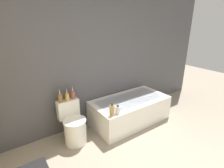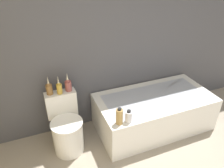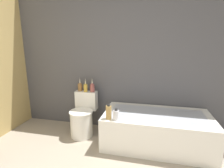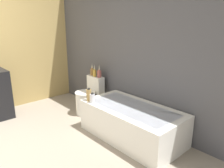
# 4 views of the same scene
# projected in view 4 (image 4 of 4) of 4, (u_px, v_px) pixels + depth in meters

# --- Properties ---
(wall_back_tiled) EXTENTS (6.40, 0.06, 2.60)m
(wall_back_tiled) POSITION_uv_depth(u_px,v_px,m) (117.00, 45.00, 3.83)
(wall_back_tiled) COLOR #4C4C51
(wall_back_tiled) RESTS_ON ground_plane
(bathtub) EXTENTS (1.54, 0.79, 0.49)m
(bathtub) POSITION_uv_depth(u_px,v_px,m) (132.00, 122.00, 3.27)
(bathtub) COLOR white
(bathtub) RESTS_ON ground
(toilet) EXTENTS (0.38, 0.51, 0.69)m
(toilet) POSITION_uv_depth(u_px,v_px,m) (88.00, 98.00, 4.13)
(toilet) COLOR white
(toilet) RESTS_ON ground
(vase_gold) EXTENTS (0.07, 0.07, 0.23)m
(vase_gold) POSITION_uv_depth(u_px,v_px,m) (92.00, 71.00, 4.20)
(vase_gold) COLOR olive
(vase_gold) RESTS_ON toilet
(vase_silver) EXTENTS (0.06, 0.06, 0.23)m
(vase_silver) POSITION_uv_depth(u_px,v_px,m) (95.00, 72.00, 4.10)
(vase_silver) COLOR gold
(vase_silver) RESTS_ON toilet
(vase_bronze) EXTENTS (0.08, 0.08, 0.23)m
(vase_bronze) POSITION_uv_depth(u_px,v_px,m) (99.00, 73.00, 4.04)
(vase_bronze) COLOR #994C47
(vase_bronze) RESTS_ON toilet
(shampoo_bottle_tall) EXTENTS (0.08, 0.08, 0.20)m
(shampoo_bottle_tall) POSITION_uv_depth(u_px,v_px,m) (89.00, 95.00, 3.43)
(shampoo_bottle_tall) COLOR tan
(shampoo_bottle_tall) RESTS_ON bathtub
(shampoo_bottle_short) EXTENTS (0.08, 0.08, 0.16)m
(shampoo_bottle_short) POSITION_uv_depth(u_px,v_px,m) (92.00, 98.00, 3.36)
(shampoo_bottle_short) COLOR silver
(shampoo_bottle_short) RESTS_ON bathtub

